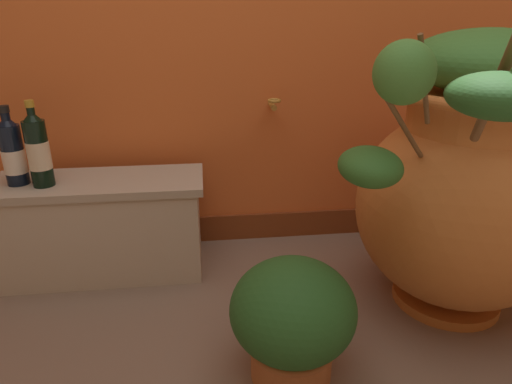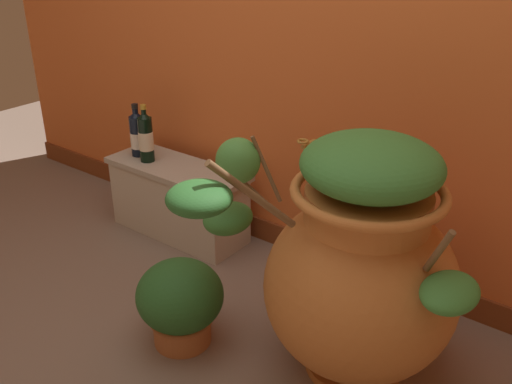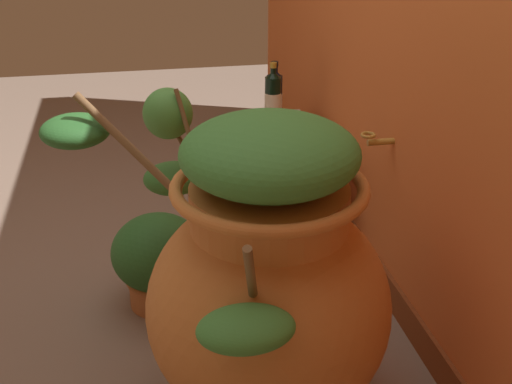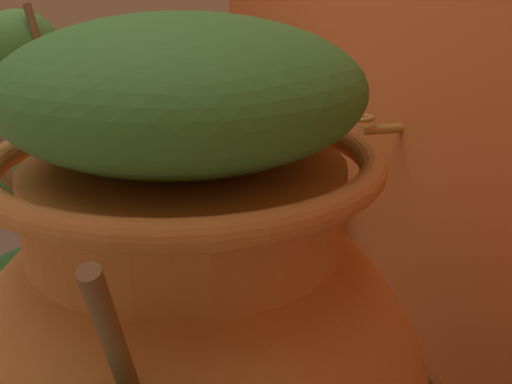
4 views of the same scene
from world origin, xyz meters
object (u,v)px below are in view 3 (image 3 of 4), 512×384
Objects in this scene: wine_bottle_middle at (273,98)px; potted_shrub at (158,259)px; terracotta_urn at (265,282)px; wine_bottle_left at (274,95)px.

wine_bottle_middle is 1.08m from potted_shrub.
terracotta_urn reaches higher than wine_bottle_left.
terracotta_urn reaches higher than potted_shrub.
terracotta_urn is 1.59m from wine_bottle_left.
wine_bottle_left is at bearing 166.82° from terracotta_urn.
wine_bottle_middle reaches higher than potted_shrub.
wine_bottle_left is 1.17m from potted_shrub.
wine_bottle_middle is 0.85× the size of potted_shrub.
wine_bottle_left is at bearing 163.75° from wine_bottle_middle.
wine_bottle_middle is (0.10, -0.03, 0.01)m from wine_bottle_left.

